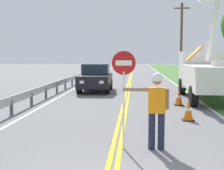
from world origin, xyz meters
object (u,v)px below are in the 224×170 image
Objects in this scene: stop_sign_paddle at (124,78)px; utility_pole_mid at (181,38)px; traffic_cone_lead at (188,111)px; flagger_worker at (156,106)px; traffic_cone_mid at (179,98)px; utility_bucket_truck at (207,71)px; oncoming_sedan_nearest at (96,78)px.

stop_sign_paddle is 0.28× the size of utility_pole_mid.
flagger_worker is at bearing -111.34° from traffic_cone_lead.
utility_pole_mid is at bearing 81.55° from traffic_cone_mid.
oncoming_sedan_nearest is (-6.11, 3.00, -0.59)m from utility_bucket_truck.
traffic_cone_mid is at bearing 87.58° from traffic_cone_lead.
flagger_worker reaches higher than oncoming_sedan_nearest.
oncoming_sedan_nearest is 19.68m from utility_pole_mid.
oncoming_sedan_nearest is at bearing 116.57° from traffic_cone_lead.
flagger_worker reaches higher than traffic_cone_mid.
stop_sign_paddle is 9.76m from utility_bucket_truck.
utility_pole_mid is 11.82× the size of traffic_cone_lead.
utility_bucket_truck is 20.99m from utility_pole_mid.
flagger_worker is at bearing -76.22° from oncoming_sedan_nearest.
utility_pole_mid reaches higher than utility_bucket_truck.
oncoming_sedan_nearest is (-2.16, 11.92, -0.88)m from stop_sign_paddle.
oncoming_sedan_nearest is 5.90× the size of traffic_cone_mid.
utility_bucket_truck is at bearing -94.69° from utility_pole_mid.
oncoming_sedan_nearest reaches higher than traffic_cone_mid.
utility_bucket_truck reaches higher than flagger_worker.
utility_bucket_truck is 9.82× the size of traffic_cone_lead.
utility_pole_mid is (4.88, 29.66, 3.27)m from flagger_worker.
stop_sign_paddle reaches higher than oncoming_sedan_nearest.
flagger_worker is 2.61× the size of traffic_cone_lead.
oncoming_sedan_nearest is at bearing 100.26° from stop_sign_paddle.
utility_bucket_truck is 0.83× the size of utility_pole_mid.
utility_bucket_truck is (3.18, 8.94, 0.38)m from flagger_worker.
oncoming_sedan_nearest is 0.50× the size of utility_pole_mid.
utility_pole_mid is at bearing 80.66° from flagger_worker.
utility_pole_mid reaches higher than flagger_worker.
utility_pole_mid is at bearing 79.21° from stop_sign_paddle.
utility_bucket_truck is 9.82× the size of traffic_cone_mid.
utility_bucket_truck is 5.93m from traffic_cone_lead.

